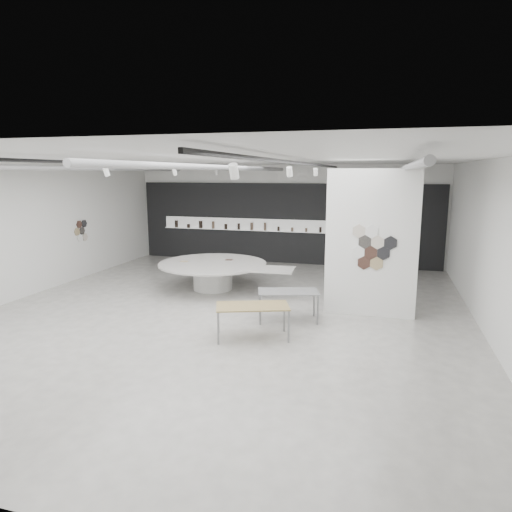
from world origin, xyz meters
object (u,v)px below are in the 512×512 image
(display_island, at_px, (215,272))
(kitchen_counter, at_px, (368,256))
(sample_table_stone, at_px, (288,294))
(sample_table_wood, at_px, (252,308))
(partition_column, at_px, (371,243))

(display_island, relative_size, kitchen_counter, 2.35)
(sample_table_stone, bearing_deg, kitchen_counter, 76.50)
(sample_table_wood, height_order, sample_table_stone, sample_table_stone)
(partition_column, distance_m, sample_table_wood, 3.53)
(partition_column, distance_m, kitchen_counter, 5.67)
(partition_column, xyz_separation_m, sample_table_stone, (-1.84, -1.04, -1.13))
(partition_column, distance_m, sample_table_stone, 2.40)
(kitchen_counter, bearing_deg, partition_column, -82.16)
(sample_table_wood, distance_m, sample_table_stone, 1.44)
(partition_column, height_order, display_island, partition_column)
(partition_column, height_order, sample_table_wood, partition_column)
(display_island, height_order, sample_table_wood, display_island)
(partition_column, bearing_deg, display_island, 164.80)
(partition_column, relative_size, kitchen_counter, 1.96)
(partition_column, height_order, sample_table_stone, partition_column)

